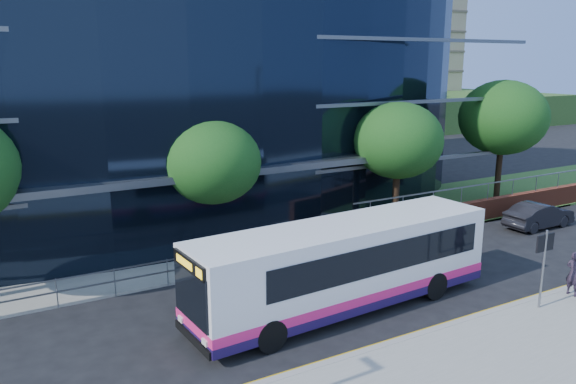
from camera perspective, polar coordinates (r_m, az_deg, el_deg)
ground at (r=19.64m, az=12.16°, el=-12.80°), size 200.00×200.00×0.00m
kerb at (r=18.96m, az=14.24°, el=-13.63°), size 80.00×0.25×0.16m
yellow_line_outer at (r=19.12m, az=13.80°, el=-13.62°), size 80.00×0.08×0.01m
yellow_line_inner at (r=19.22m, az=13.49°, el=-13.46°), size 80.00×0.08×0.01m
far_forecourt at (r=26.13m, az=-14.80°, el=-6.18°), size 50.00×8.00×0.10m
grass_verge at (r=44.12m, az=26.10°, el=0.75°), size 36.00×8.00×0.12m
glass_office at (r=34.77m, az=-16.71°, el=11.77°), size 44.00×23.10×16.00m
guard_railings at (r=21.77m, az=-17.23°, el=-8.12°), size 24.00×0.05×1.10m
apartment_block at (r=82.91m, az=2.43°, el=14.92°), size 60.00×42.00×30.00m
street_sign at (r=21.08m, az=24.60°, el=-5.62°), size 0.85×0.09×2.80m
tree_far_b at (r=24.60m, az=-7.68°, el=2.99°), size 4.29×4.29×6.05m
tree_far_c at (r=29.36m, az=11.13°, el=5.14°), size 4.62×4.62×6.51m
tree_far_d at (r=36.42m, az=21.01°, el=7.06°), size 5.28×5.28×7.44m
tree_dist_e at (r=64.21m, az=4.54°, el=9.55°), size 4.62×4.62×6.51m
tree_dist_f at (r=75.84m, az=13.85°, el=9.51°), size 4.29×4.29×6.05m
city_bus at (r=19.71m, az=5.98°, el=-7.28°), size 11.56×3.28×3.09m
parked_car at (r=32.08m, az=24.15°, el=-2.16°), size 4.09×1.44×1.34m
pedestrian at (r=23.06m, az=27.05°, el=-7.38°), size 0.42×0.62×1.66m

